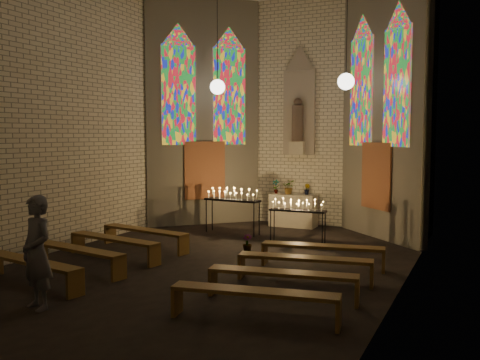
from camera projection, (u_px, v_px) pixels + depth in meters
name	position (u px, v px, depth m)	size (l,w,h in m)	color
floor	(209.00, 266.00, 11.47)	(12.00, 12.00, 0.00)	black
room	(268.00, 100.00, 14.20)	(8.22, 12.43, 7.00)	beige
altar	(293.00, 210.00, 16.35)	(1.40, 0.60, 1.00)	#BBB299
flower_vase_left	(276.00, 186.00, 16.44)	(0.23, 0.15, 0.43)	#4C723F
flower_vase_center	(289.00, 187.00, 16.26)	(0.39, 0.34, 0.44)	#4C723F
flower_vase_right	(307.00, 189.00, 16.09)	(0.19, 0.15, 0.34)	#4C723F
aisle_flower_pot	(247.00, 243.00, 12.88)	(0.23, 0.23, 0.41)	#4C723F
votive_stand_left	(232.00, 197.00, 15.13)	(1.70, 0.54, 1.23)	black
votive_stand_right	(298.00, 207.00, 13.81)	(1.49, 0.40, 1.08)	black
pew_left_0	(145.00, 233.00, 13.17)	(2.59, 0.78, 0.49)	brown
pew_right_0	(322.00, 249.00, 11.27)	(2.59, 0.78, 0.49)	brown
pew_left_1	(114.00, 241.00, 12.09)	(2.59, 0.78, 0.49)	brown
pew_right_1	(305.00, 261.00, 10.18)	(2.59, 0.78, 0.49)	brown
pew_left_2	(77.00, 252.00, 11.01)	(2.59, 0.78, 0.49)	brown
pew_right_2	(282.00, 276.00, 9.10)	(2.59, 0.78, 0.49)	brown
pew_left_3	(32.00, 265.00, 9.93)	(2.59, 0.78, 0.49)	brown
pew_right_3	(254.00, 296.00, 8.02)	(2.59, 0.78, 0.49)	brown
visitor	(37.00, 252.00, 8.58)	(0.67, 0.44, 1.85)	#4B4B55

